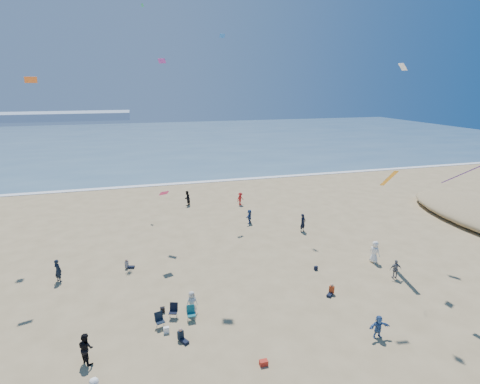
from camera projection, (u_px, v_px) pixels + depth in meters
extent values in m
cube|color=#476B84|center=(148.00, 140.00, 103.57)|extent=(220.00, 100.00, 0.06)
cube|color=white|center=(162.00, 185.00, 57.30)|extent=(220.00, 1.20, 0.08)
imported|color=red|center=(240.00, 199.00, 47.62)|extent=(1.20, 1.04, 1.61)
imported|color=black|center=(303.00, 223.00, 38.84)|extent=(0.84, 0.74, 1.92)
imported|color=black|center=(86.00, 348.00, 20.45)|extent=(1.08, 1.11, 1.81)
imported|color=#2E4B80|center=(249.00, 216.00, 41.26)|extent=(1.16, 1.50, 1.58)
imported|color=black|center=(187.00, 198.00, 47.33)|extent=(1.12, 1.17, 1.90)
imported|color=#385E9A|center=(378.00, 327.00, 22.54)|extent=(1.38, 0.49, 1.47)
imported|color=black|center=(58.00, 270.00, 28.95)|extent=(0.80, 0.78, 1.85)
imported|color=gray|center=(396.00, 269.00, 29.42)|extent=(0.99, 0.58, 1.59)
imported|color=white|center=(375.00, 252.00, 32.09)|extent=(0.91, 1.10, 1.93)
imported|color=silver|center=(192.00, 302.00, 24.97)|extent=(0.90, 0.74, 1.57)
cube|color=white|center=(166.00, 330.00, 23.07)|extent=(0.35, 0.20, 0.40)
cube|color=black|center=(163.00, 310.00, 25.15)|extent=(0.30, 0.22, 0.38)
cube|color=red|center=(264.00, 363.00, 20.42)|extent=(0.45, 0.30, 0.30)
cube|color=black|center=(316.00, 268.00, 30.93)|extent=(0.28, 0.18, 0.34)
cube|color=blue|center=(222.00, 36.00, 42.24)|extent=(0.69, 0.44, 0.41)
cube|color=green|center=(142.00, 5.00, 46.36)|extent=(0.33, 0.48, 0.39)
cube|color=purple|center=(162.00, 61.00, 37.15)|extent=(0.80, 0.72, 0.46)
cube|color=white|center=(403.00, 67.00, 29.73)|extent=(0.56, 0.63, 0.55)
cube|color=#D5256A|center=(164.00, 193.00, 31.43)|extent=(0.87, 0.71, 0.41)
cube|color=orange|center=(31.00, 80.00, 27.49)|extent=(0.85, 0.39, 0.45)
cube|color=#5E2597|center=(470.00, 171.00, 23.39)|extent=(0.35, 3.14, 2.21)
cube|color=#FF9D1A|center=(389.00, 179.00, 30.68)|extent=(0.35, 2.64, 1.87)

